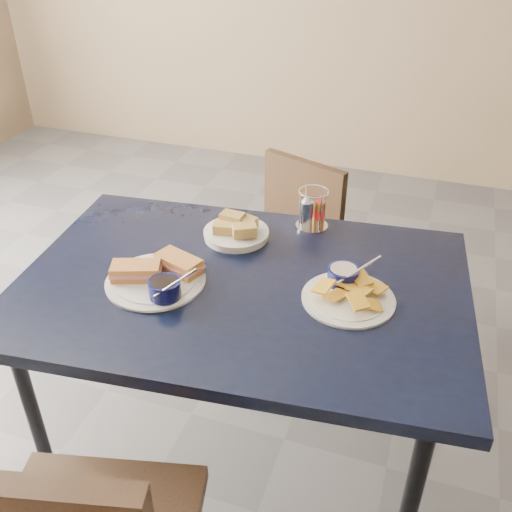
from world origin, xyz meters
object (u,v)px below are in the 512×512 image
(bread_basket, at_px, (236,231))
(chair_far, at_px, (283,242))
(sandwich_plate, at_px, (158,276))
(plantain_plate, at_px, (347,289))
(dining_table, at_px, (242,298))
(condiment_caddy, at_px, (311,211))

(bread_basket, bearing_deg, chair_far, 86.87)
(sandwich_plate, relative_size, plantain_plate, 1.19)
(dining_table, bearing_deg, plantain_plate, 6.41)
(dining_table, relative_size, sandwich_plate, 4.47)
(chair_far, height_order, bread_basket, bread_basket)
(chair_far, bearing_deg, sandwich_plate, -100.66)
(bread_basket, relative_size, condiment_caddy, 1.54)
(dining_table, relative_size, condiment_caddy, 10.17)
(dining_table, xyz_separation_m, plantain_plate, (0.30, 0.03, 0.08))
(dining_table, relative_size, plantain_plate, 5.32)
(condiment_caddy, bearing_deg, plantain_plate, -60.90)
(chair_far, bearing_deg, plantain_plate, -60.43)
(plantain_plate, bearing_deg, chair_far, 119.57)
(sandwich_plate, distance_m, bread_basket, 0.34)
(dining_table, height_order, condiment_caddy, condiment_caddy)
(dining_table, distance_m, bread_basket, 0.27)
(chair_far, relative_size, condiment_caddy, 5.94)
(condiment_caddy, bearing_deg, bread_basket, -144.32)
(bread_basket, bearing_deg, plantain_plate, -25.93)
(plantain_plate, bearing_deg, condiment_caddy, 119.10)
(chair_far, distance_m, sandwich_plate, 0.86)
(dining_table, height_order, bread_basket, bread_basket)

